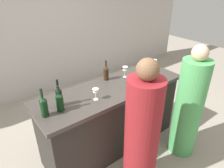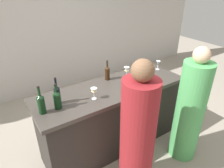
{
  "view_description": "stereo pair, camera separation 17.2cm",
  "coord_description": "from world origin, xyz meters",
  "px_view_note": "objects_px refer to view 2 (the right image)",
  "views": [
    {
      "loc": [
        -1.43,
        -1.83,
        2.26
      ],
      "look_at": [
        0.0,
        0.0,
        1.03
      ],
      "focal_mm": 32.55,
      "sensor_mm": 36.0,
      "label": 1
    },
    {
      "loc": [
        -1.29,
        -1.93,
        2.26
      ],
      "look_at": [
        0.0,
        0.0,
        1.03
      ],
      "focal_mm": 32.55,
      "sensor_mm": 36.0,
      "label": 2
    }
  ],
  "objects_px": {
    "wine_glass_far_left": "(158,63)",
    "wine_bottle_second_right_amber_brown": "(107,72)",
    "wine_glass_near_left": "(146,78)",
    "wine_glass_near_center": "(130,80)",
    "wine_glass_far_center": "(127,70)",
    "wine_bottle_center_near_black": "(57,94)",
    "person_center_guest": "(190,111)",
    "wine_bottle_second_left_dark_green": "(57,99)",
    "wine_bottle_leftmost_dark_green": "(41,103)",
    "wine_glass_near_right": "(94,91)",
    "person_left_guest": "(138,136)"
  },
  "relations": [
    {
      "from": "person_left_guest",
      "to": "wine_glass_far_center",
      "type": "bearing_deg",
      "value": -6.86
    },
    {
      "from": "wine_bottle_second_right_amber_brown",
      "to": "wine_glass_near_right",
      "type": "bearing_deg",
      "value": -139.67
    },
    {
      "from": "wine_bottle_center_near_black",
      "to": "wine_glass_near_left",
      "type": "relative_size",
      "value": 1.9
    },
    {
      "from": "person_left_guest",
      "to": "wine_bottle_leftmost_dark_green",
      "type": "bearing_deg",
      "value": 73.14
    },
    {
      "from": "wine_glass_near_right",
      "to": "person_center_guest",
      "type": "bearing_deg",
      "value": -28.87
    },
    {
      "from": "wine_glass_far_center",
      "to": "wine_glass_near_center",
      "type": "bearing_deg",
      "value": -120.52
    },
    {
      "from": "wine_glass_far_center",
      "to": "person_left_guest",
      "type": "height_order",
      "value": "person_left_guest"
    },
    {
      "from": "wine_bottle_leftmost_dark_green",
      "to": "wine_bottle_second_left_dark_green",
      "type": "relative_size",
      "value": 1.08
    },
    {
      "from": "wine_bottle_second_left_dark_green",
      "to": "wine_glass_near_center",
      "type": "xyz_separation_m",
      "value": [
        0.93,
        -0.08,
        0.0
      ]
    },
    {
      "from": "wine_bottle_center_near_black",
      "to": "person_left_guest",
      "type": "relative_size",
      "value": 0.2
    },
    {
      "from": "wine_glass_near_center",
      "to": "wine_glass_near_right",
      "type": "height_order",
      "value": "wine_glass_near_center"
    },
    {
      "from": "wine_bottle_second_left_dark_green",
      "to": "wine_glass_far_left",
      "type": "height_order",
      "value": "wine_bottle_second_left_dark_green"
    },
    {
      "from": "wine_glass_near_left",
      "to": "wine_glass_near_center",
      "type": "relative_size",
      "value": 1.03
    },
    {
      "from": "person_left_guest",
      "to": "wine_glass_far_left",
      "type": "bearing_deg",
      "value": -30.14
    },
    {
      "from": "wine_bottle_second_right_amber_brown",
      "to": "wine_bottle_leftmost_dark_green",
      "type": "bearing_deg",
      "value": -163.98
    },
    {
      "from": "wine_glass_near_right",
      "to": "wine_glass_far_left",
      "type": "height_order",
      "value": "wine_glass_near_right"
    },
    {
      "from": "wine_glass_far_left",
      "to": "wine_bottle_leftmost_dark_green",
      "type": "bearing_deg",
      "value": -175.45
    },
    {
      "from": "wine_bottle_leftmost_dark_green",
      "to": "person_center_guest",
      "type": "distance_m",
      "value": 1.82
    },
    {
      "from": "wine_bottle_leftmost_dark_green",
      "to": "wine_bottle_center_near_black",
      "type": "relative_size",
      "value": 0.97
    },
    {
      "from": "wine_glass_near_right",
      "to": "person_center_guest",
      "type": "xyz_separation_m",
      "value": [
        1.07,
        -0.59,
        -0.35
      ]
    },
    {
      "from": "wine_glass_far_center",
      "to": "wine_bottle_center_near_black",
      "type": "bearing_deg",
      "value": -173.81
    },
    {
      "from": "wine_bottle_second_right_amber_brown",
      "to": "wine_glass_far_left",
      "type": "relative_size",
      "value": 2.01
    },
    {
      "from": "wine_bottle_center_near_black",
      "to": "person_left_guest",
      "type": "bearing_deg",
      "value": -51.47
    },
    {
      "from": "person_left_guest",
      "to": "person_center_guest",
      "type": "bearing_deg",
      "value": -66.93
    },
    {
      "from": "wine_glass_near_right",
      "to": "wine_bottle_leftmost_dark_green",
      "type": "bearing_deg",
      "value": 174.32
    },
    {
      "from": "wine_bottle_second_left_dark_green",
      "to": "wine_glass_far_center",
      "type": "bearing_deg",
      "value": 10.2
    },
    {
      "from": "wine_bottle_center_near_black",
      "to": "wine_bottle_second_right_amber_brown",
      "type": "distance_m",
      "value": 0.82
    },
    {
      "from": "wine_bottle_center_near_black",
      "to": "person_center_guest",
      "type": "height_order",
      "value": "person_center_guest"
    },
    {
      "from": "wine_glass_near_center",
      "to": "wine_glass_near_left",
      "type": "bearing_deg",
      "value": -21.15
    },
    {
      "from": "wine_bottle_leftmost_dark_green",
      "to": "wine_glass_near_center",
      "type": "height_order",
      "value": "wine_bottle_leftmost_dark_green"
    },
    {
      "from": "wine_bottle_center_near_black",
      "to": "wine_glass_far_left",
      "type": "xyz_separation_m",
      "value": [
        1.64,
        0.07,
        -0.02
      ]
    },
    {
      "from": "wine_glass_near_right",
      "to": "wine_glass_far_left",
      "type": "xyz_separation_m",
      "value": [
        1.25,
        0.21,
        0.0
      ]
    },
    {
      "from": "wine_bottle_second_right_amber_brown",
      "to": "wine_glass_far_center",
      "type": "height_order",
      "value": "wine_bottle_second_right_amber_brown"
    },
    {
      "from": "wine_glass_far_left",
      "to": "wine_bottle_second_right_amber_brown",
      "type": "bearing_deg",
      "value": 170.55
    },
    {
      "from": "wine_glass_far_left",
      "to": "person_center_guest",
      "type": "distance_m",
      "value": 0.89
    },
    {
      "from": "wine_bottle_second_left_dark_green",
      "to": "wine_glass_near_left",
      "type": "xyz_separation_m",
      "value": [
        1.13,
        -0.16,
        0.01
      ]
    },
    {
      "from": "wine_glass_far_center",
      "to": "person_left_guest",
      "type": "bearing_deg",
      "value": -119.76
    },
    {
      "from": "wine_bottle_second_right_amber_brown",
      "to": "wine_glass_near_right",
      "type": "relative_size",
      "value": 1.98
    },
    {
      "from": "wine_glass_near_right",
      "to": "wine_glass_far_left",
      "type": "distance_m",
      "value": 1.26
    },
    {
      "from": "wine_bottle_center_near_black",
      "to": "person_center_guest",
      "type": "relative_size",
      "value": 0.21
    },
    {
      "from": "wine_glass_near_center",
      "to": "wine_bottle_center_near_black",
      "type": "bearing_deg",
      "value": 169.47
    },
    {
      "from": "wine_glass_near_left",
      "to": "wine_glass_near_right",
      "type": "xyz_separation_m",
      "value": [
        -0.71,
        0.11,
        -0.02
      ]
    },
    {
      "from": "person_center_guest",
      "to": "wine_glass_far_center",
      "type": "bearing_deg",
      "value": 21.35
    },
    {
      "from": "wine_bottle_second_left_dark_green",
      "to": "wine_bottle_second_right_amber_brown",
      "type": "height_order",
      "value": "wine_bottle_second_left_dark_green"
    },
    {
      "from": "wine_glass_far_left",
      "to": "wine_glass_far_center",
      "type": "relative_size",
      "value": 0.89
    },
    {
      "from": "wine_bottle_second_left_dark_green",
      "to": "wine_bottle_center_near_black",
      "type": "bearing_deg",
      "value": 67.89
    },
    {
      "from": "wine_glass_near_center",
      "to": "person_left_guest",
      "type": "height_order",
      "value": "person_left_guest"
    },
    {
      "from": "wine_glass_far_center",
      "to": "wine_glass_far_left",
      "type": "bearing_deg",
      "value": -4.43
    },
    {
      "from": "wine_bottle_center_near_black",
      "to": "person_center_guest",
      "type": "bearing_deg",
      "value": -26.44
    },
    {
      "from": "wine_bottle_leftmost_dark_green",
      "to": "person_left_guest",
      "type": "distance_m",
      "value": 1.07
    }
  ]
}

